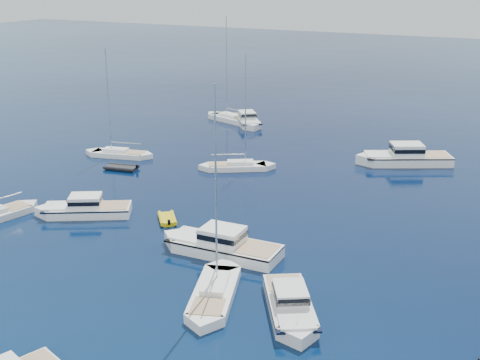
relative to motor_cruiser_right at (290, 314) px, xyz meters
name	(u,v)px	position (x,y,z in m)	size (l,w,h in m)	color
ground	(122,326)	(-9.16, -6.54, 0.00)	(400.00, 400.00, 0.00)	#08294C
motor_cruiser_right	(290,314)	(0.00, 0.00, 0.00)	(2.88, 9.40, 2.47)	silver
motor_cruiser_left	(85,215)	(-24.55, 7.73, 0.00)	(2.96, 9.67, 2.54)	white
motor_cruiser_centre	(220,253)	(-8.93, 6.24, 0.00)	(3.42, 11.17, 2.93)	white
motor_cruiser_distant	(404,164)	(-1.81, 38.49, 0.00)	(3.71, 12.13, 3.18)	white
motor_cruiser_horizon	(247,124)	(-27.63, 47.85, 0.00)	(2.93, 9.57, 2.51)	white
sailboat_mid_r	(214,297)	(-5.68, -0.40, 0.00)	(2.77, 10.66, 15.66)	white
sailboat_mid_l	(119,156)	(-34.02, 25.18, 0.00)	(2.43, 9.36, 13.76)	white
sailboat_centre	(237,169)	(-18.48, 27.30, 0.00)	(2.45, 9.44, 13.88)	white
sailboat_far_l	(232,121)	(-30.68, 48.61, 0.00)	(2.85, 10.97, 16.13)	white
tender_yellow	(167,221)	(-16.74, 10.12, 0.00)	(1.82, 3.24, 0.95)	#D6BC0C
tender_grey_far	(121,169)	(-30.42, 20.98, 0.00)	(2.17, 4.02, 0.95)	black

